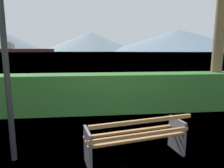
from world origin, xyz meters
TOP-DOWN VIEW (x-y plane):
  - ground_plane at (0.00, 0.00)m, footprint 1400.00×1400.00m
  - water_surface at (0.00, 306.16)m, footprint 620.00×620.00m
  - park_bench at (0.01, -0.06)m, footprint 1.97×0.94m
  - hedge_row at (0.00, 2.96)m, footprint 13.57×0.89m
  - lamp_post at (-2.26, 0.17)m, footprint 0.30×0.30m
  - cargo_ship_large at (-107.15, 319.07)m, footprint 84.17×16.70m
  - sailboat_mid at (59.84, 84.86)m, footprint 5.47×5.66m
  - distant_hills at (-6.31, 565.56)m, footprint 883.75×415.26m

SIDE VIEW (x-z plane):
  - ground_plane at x=0.00m, z-range 0.00..0.00m
  - water_surface at x=0.00m, z-range 0.00..0.00m
  - park_bench at x=0.01m, z-range 0.00..0.87m
  - sailboat_mid at x=59.84m, z-range -0.19..1.21m
  - hedge_row at x=0.00m, z-range 0.00..1.26m
  - lamp_post at x=-2.26m, z-range 0.69..4.69m
  - cargo_ship_large at x=-107.15m, z-range -3.49..12.35m
  - distant_hills at x=-6.31m, z-range -5.81..71.91m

